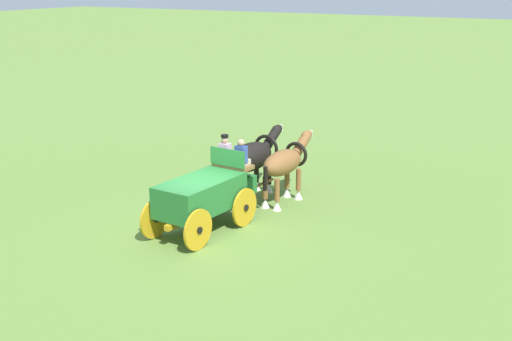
% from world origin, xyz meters
% --- Properties ---
extents(ground_plane, '(220.00, 220.00, 0.00)m').
position_xyz_m(ground_plane, '(0.00, 0.00, 0.00)').
color(ground_plane, olive).
extents(show_wagon, '(5.86, 2.00, 2.67)m').
position_xyz_m(show_wagon, '(0.18, -0.01, 1.16)').
color(show_wagon, '#236B2D').
rests_on(show_wagon, ground).
extents(draft_horse_near, '(3.23, 1.15, 2.28)m').
position_xyz_m(draft_horse_near, '(3.82, 0.38, 1.41)').
color(draft_horse_near, black).
rests_on(draft_horse_near, ground).
extents(draft_horse_off, '(3.07, 1.00, 2.25)m').
position_xyz_m(draft_horse_off, '(3.75, -0.92, 1.38)').
color(draft_horse_off, brown).
rests_on(draft_horse_off, ground).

